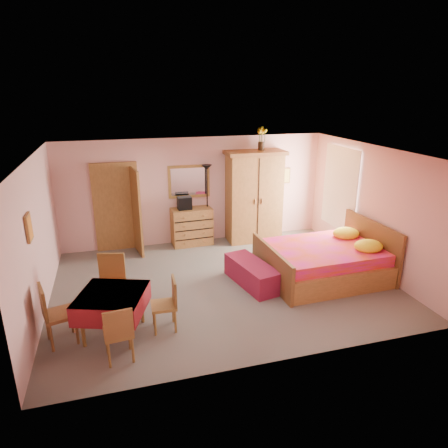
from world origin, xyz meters
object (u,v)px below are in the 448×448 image
object	(u,v)px
wardrobe	(254,197)
chair_south	(118,332)
sunflower_vase	(261,139)
chair_east	(164,305)
stereo	(184,203)
floor_lamp	(207,204)
wall_mirror	(189,181)
chair_north	(110,285)
bench	(252,273)
bed	(323,252)
chair_west	(60,313)
chest_of_drawers	(192,226)
dining_table	(113,314)

from	to	relation	value
wardrobe	chair_south	xyz separation A→B (m)	(-3.46, -3.98, -0.70)
sunflower_vase	chair_east	bearing A→B (deg)	-130.16
stereo	sunflower_vase	xyz separation A→B (m)	(1.91, -0.04, 1.47)
floor_lamp	sunflower_vase	bearing A→B (deg)	-5.24
wall_mirror	chair_north	world-z (taller)	wall_mirror
floor_lamp	chair_south	world-z (taller)	floor_lamp
floor_lamp	sunflower_vase	size ratio (longest dim) A/B	3.56
sunflower_vase	chair_east	xyz separation A→B (m)	(-2.92, -3.46, -2.11)
wardrobe	chair_east	distance (m)	4.43
chair_north	wall_mirror	bearing A→B (deg)	-109.47
sunflower_vase	wall_mirror	bearing A→B (deg)	171.55
sunflower_vase	bench	xyz separation A→B (m)	(-1.05, -2.39, -2.32)
stereo	bed	distance (m)	3.49
floor_lamp	wardrobe	xyz separation A→B (m)	(1.15, -0.18, 0.16)
wall_mirror	chair_west	distance (m)	4.67
chair_north	chair_west	bearing A→B (deg)	57.84
chair_west	bench	bearing A→B (deg)	90.80
sunflower_vase	chair_east	size ratio (longest dim) A/B	0.63
sunflower_vase	floor_lamp	bearing A→B (deg)	174.76
bench	chair_west	world-z (taller)	chair_west
chair_north	floor_lamp	bearing A→B (deg)	-116.04
chest_of_drawers	chair_north	size ratio (longest dim) A/B	0.97
bed	chair_south	distance (m)	4.37
chest_of_drawers	chair_east	distance (m)	3.70
bed	chest_of_drawers	bearing A→B (deg)	129.40
wardrobe	chair_south	world-z (taller)	wardrobe
wall_mirror	floor_lamp	bearing A→B (deg)	-15.93
chair_south	floor_lamp	bearing A→B (deg)	55.89
wardrobe	chair_east	size ratio (longest dim) A/B	2.62
stereo	bed	xyz separation A→B (m)	(2.35, -2.52, -0.53)
chest_of_drawers	wall_mirror	xyz separation A→B (m)	(0.00, 0.21, 1.09)
floor_lamp	bench	bearing A→B (deg)	-83.59
chest_of_drawers	wall_mirror	size ratio (longest dim) A/B	0.97
stereo	bench	bearing A→B (deg)	-70.35
bench	chair_west	xyz separation A→B (m)	(-3.42, -1.00, 0.26)
bed	chair_west	xyz separation A→B (m)	(-4.91, -0.91, -0.06)
wall_mirror	dining_table	bearing A→B (deg)	-115.81
sunflower_vase	chair_north	distance (m)	5.02
stereo	chair_south	distance (m)	4.47
stereo	floor_lamp	distance (m)	0.60
stereo	dining_table	bearing A→B (deg)	-117.53
chair_south	chair_north	xyz separation A→B (m)	(-0.08, 1.35, 0.07)
floor_lamp	chair_west	world-z (taller)	floor_lamp
wall_mirror	wardrobe	distance (m)	1.65
floor_lamp	bench	distance (m)	2.63
bed	chair_east	size ratio (longest dim) A/B	2.74
chest_of_drawers	chair_west	xyz separation A→B (m)	(-2.72, -3.44, 0.03)
chest_of_drawers	floor_lamp	xyz separation A→B (m)	(0.42, 0.07, 0.52)
wardrobe	chair_south	size ratio (longest dim) A/B	2.59
dining_table	chair_east	xyz separation A→B (m)	(0.78, -0.07, 0.08)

